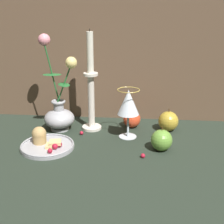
{
  "coord_description": "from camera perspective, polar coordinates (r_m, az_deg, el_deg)",
  "views": [
    {
      "loc": [
        0.14,
        -1.04,
        0.48
      ],
      "look_at": [
        0.05,
        0.01,
        0.1
      ],
      "focal_mm": 50.0,
      "sensor_mm": 36.0,
      "label": 1
    }
  ],
  "objects": [
    {
      "name": "berry_near_plate",
      "position": [
        1.02,
        5.67,
        -7.96
      ],
      "size": [
        0.01,
        0.01,
        0.01
      ],
      "primitive_type": "sphere",
      "color": "#AD192D",
      "rests_on": "ground_plane"
    },
    {
      "name": "apple_near_glass",
      "position": [
        1.07,
        9.05,
        -5.1
      ],
      "size": [
        0.07,
        0.07,
        0.08
      ],
      "color": "#669938",
      "rests_on": "ground_plane"
    },
    {
      "name": "apple_at_table_edge",
      "position": [
        1.23,
        10.26,
        -1.66
      ],
      "size": [
        0.08,
        0.08,
        0.09
      ],
      "color": "#B2932D",
      "rests_on": "ground_plane"
    },
    {
      "name": "vase",
      "position": [
        1.22,
        -9.67,
        0.49
      ],
      "size": [
        0.14,
        0.12,
        0.37
      ],
      "color": "#A3A3A8",
      "rests_on": "ground_plane"
    },
    {
      "name": "apple_beside_vase",
      "position": [
        1.24,
        3.65,
        -1.3
      ],
      "size": [
        0.07,
        0.07,
        0.08
      ],
      "color": "#D14223",
      "rests_on": "ground_plane"
    },
    {
      "name": "candlestick",
      "position": [
        1.19,
        -3.87,
        4.04
      ],
      "size": [
        0.08,
        0.08,
        0.39
      ],
      "color": "silver",
      "rests_on": "ground_plane"
    },
    {
      "name": "plate_with_pastries",
      "position": [
        1.1,
        -12.03,
        -5.59
      ],
      "size": [
        0.18,
        0.18,
        0.07
      ],
      "color": "#A3A3A8",
      "rests_on": "ground_plane"
    },
    {
      "name": "wine_glass",
      "position": [
        1.12,
        3.0,
        1.5
      ],
      "size": [
        0.08,
        0.08,
        0.18
      ],
      "color": "silver",
      "rests_on": "ground_plane"
    },
    {
      "name": "berry_front_center",
      "position": [
        1.19,
        -5.59,
        -3.83
      ],
      "size": [
        0.01,
        0.01,
        0.01
      ],
      "primitive_type": "sphere",
      "color": "#AD192D",
      "rests_on": "ground_plane"
    },
    {
      "name": "ground_plane",
      "position": [
        1.16,
        -2.42,
        -4.84
      ],
      "size": [
        2.4,
        2.4,
        0.0
      ],
      "primitive_type": "plane",
      "color": "#232D23",
      "rests_on": "ground"
    }
  ]
}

